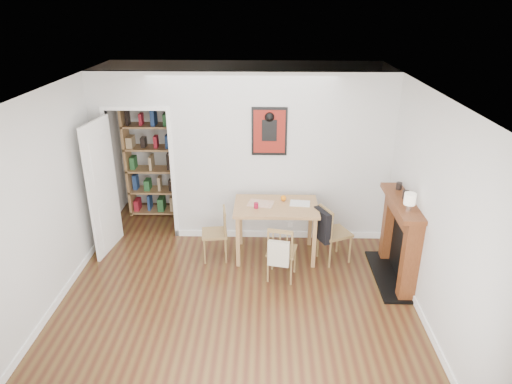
{
  "coord_description": "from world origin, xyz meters",
  "views": [
    {
      "loc": [
        0.37,
        -5.13,
        3.56
      ],
      "look_at": [
        0.22,
        0.6,
        1.1
      ],
      "focal_mm": 32.0,
      "sensor_mm": 36.0,
      "label": 1
    }
  ],
  "objects_px": {
    "red_glass": "(256,205)",
    "orange_fruit": "(283,198)",
    "dining_table": "(276,211)",
    "ceramic_jar_b": "(399,186)",
    "chair_left": "(214,234)",
    "chair_right": "(334,233)",
    "bookshelf": "(152,159)",
    "fireplace": "(401,237)",
    "notebook": "(300,203)",
    "mantel_lamp": "(410,200)",
    "chair_front": "(282,251)",
    "ceramic_jar_a": "(406,195)"
  },
  "relations": [
    {
      "from": "orange_fruit",
      "to": "ceramic_jar_b",
      "type": "height_order",
      "value": "ceramic_jar_b"
    },
    {
      "from": "chair_left",
      "to": "ceramic_jar_b",
      "type": "distance_m",
      "value": 2.67
    },
    {
      "from": "fireplace",
      "to": "red_glass",
      "type": "xyz_separation_m",
      "value": [
        -1.94,
        0.44,
        0.24
      ]
    },
    {
      "from": "chair_front",
      "to": "bookshelf",
      "type": "distance_m",
      "value": 3.03
    },
    {
      "from": "red_glass",
      "to": "ceramic_jar_a",
      "type": "xyz_separation_m",
      "value": [
        1.94,
        -0.38,
        0.35
      ]
    },
    {
      "from": "chair_left",
      "to": "chair_right",
      "type": "relative_size",
      "value": 0.91
    },
    {
      "from": "mantel_lamp",
      "to": "ceramic_jar_b",
      "type": "bearing_deg",
      "value": 85.35
    },
    {
      "from": "red_glass",
      "to": "chair_right",
      "type": "bearing_deg",
      "value": -0.94
    },
    {
      "from": "chair_front",
      "to": "orange_fruit",
      "type": "xyz_separation_m",
      "value": [
        0.04,
        0.76,
        0.44
      ]
    },
    {
      "from": "dining_table",
      "to": "bookshelf",
      "type": "bearing_deg",
      "value": 146.17
    },
    {
      "from": "red_glass",
      "to": "ceramic_jar_b",
      "type": "height_order",
      "value": "ceramic_jar_b"
    },
    {
      "from": "red_glass",
      "to": "orange_fruit",
      "type": "relative_size",
      "value": 0.99
    },
    {
      "from": "ceramic_jar_a",
      "to": "notebook",
      "type": "bearing_deg",
      "value": 157.56
    },
    {
      "from": "dining_table",
      "to": "ceramic_jar_b",
      "type": "relative_size",
      "value": 12.14
    },
    {
      "from": "chair_right",
      "to": "chair_front",
      "type": "xyz_separation_m",
      "value": [
        -0.76,
        -0.48,
        -0.03
      ]
    },
    {
      "from": "orange_fruit",
      "to": "red_glass",
      "type": "bearing_deg",
      "value": -146.36
    },
    {
      "from": "mantel_lamp",
      "to": "ceramic_jar_a",
      "type": "bearing_deg",
      "value": 80.06
    },
    {
      "from": "dining_table",
      "to": "fireplace",
      "type": "distance_m",
      "value": 1.74
    },
    {
      "from": "red_glass",
      "to": "orange_fruit",
      "type": "distance_m",
      "value": 0.47
    },
    {
      "from": "notebook",
      "to": "chair_front",
      "type": "bearing_deg",
      "value": -112.61
    },
    {
      "from": "red_glass",
      "to": "orange_fruit",
      "type": "bearing_deg",
      "value": 33.64
    },
    {
      "from": "notebook",
      "to": "chair_left",
      "type": "bearing_deg",
      "value": -172.77
    },
    {
      "from": "chair_left",
      "to": "orange_fruit",
      "type": "xyz_separation_m",
      "value": [
        1.0,
        0.26,
        0.46
      ]
    },
    {
      "from": "bookshelf",
      "to": "notebook",
      "type": "distance_m",
      "value": 2.82
    },
    {
      "from": "orange_fruit",
      "to": "chair_right",
      "type": "bearing_deg",
      "value": -21.14
    },
    {
      "from": "dining_table",
      "to": "ceramic_jar_b",
      "type": "xyz_separation_m",
      "value": [
        1.65,
        -0.19,
        0.49
      ]
    },
    {
      "from": "ceramic_jar_a",
      "to": "red_glass",
      "type": "bearing_deg",
      "value": 168.81
    },
    {
      "from": "dining_table",
      "to": "fireplace",
      "type": "bearing_deg",
      "value": -18.18
    },
    {
      "from": "chair_right",
      "to": "chair_front",
      "type": "relative_size",
      "value": 1.06
    },
    {
      "from": "fireplace",
      "to": "notebook",
      "type": "bearing_deg",
      "value": 155.46
    },
    {
      "from": "chair_right",
      "to": "orange_fruit",
      "type": "distance_m",
      "value": 0.88
    },
    {
      "from": "mantel_lamp",
      "to": "fireplace",
      "type": "bearing_deg",
      "value": 79.82
    },
    {
      "from": "chair_front",
      "to": "ceramic_jar_b",
      "type": "bearing_deg",
      "value": 14.68
    },
    {
      "from": "dining_table",
      "to": "orange_fruit",
      "type": "xyz_separation_m",
      "value": [
        0.11,
        0.16,
        0.14
      ]
    },
    {
      "from": "chair_left",
      "to": "mantel_lamp",
      "type": "relative_size",
      "value": 3.56
    },
    {
      "from": "mantel_lamp",
      "to": "chair_left",
      "type": "bearing_deg",
      "value": 163.41
    },
    {
      "from": "dining_table",
      "to": "bookshelf",
      "type": "height_order",
      "value": "bookshelf"
    },
    {
      "from": "bookshelf",
      "to": "mantel_lamp",
      "type": "bearing_deg",
      "value": -31.33
    },
    {
      "from": "mantel_lamp",
      "to": "red_glass",
      "type": "bearing_deg",
      "value": 158.57
    },
    {
      "from": "chair_front",
      "to": "red_glass",
      "type": "height_order",
      "value": "red_glass"
    },
    {
      "from": "chair_left",
      "to": "bookshelf",
      "type": "relative_size",
      "value": 0.39
    },
    {
      "from": "chair_front",
      "to": "ceramic_jar_b",
      "type": "xyz_separation_m",
      "value": [
        1.58,
        0.41,
        0.8
      ]
    },
    {
      "from": "red_glass",
      "to": "orange_fruit",
      "type": "height_order",
      "value": "same"
    },
    {
      "from": "dining_table",
      "to": "ceramic_jar_a",
      "type": "distance_m",
      "value": 1.8
    },
    {
      "from": "chair_left",
      "to": "ceramic_jar_b",
      "type": "relative_size",
      "value": 8.02
    },
    {
      "from": "red_glass",
      "to": "ceramic_jar_b",
      "type": "bearing_deg",
      "value": -2.39
    },
    {
      "from": "notebook",
      "to": "red_glass",
      "type": "bearing_deg",
      "value": -165.79
    },
    {
      "from": "notebook",
      "to": "chair_right",
      "type": "bearing_deg",
      "value": -20.06
    },
    {
      "from": "red_glass",
      "to": "mantel_lamp",
      "type": "height_order",
      "value": "mantel_lamp"
    },
    {
      "from": "chair_right",
      "to": "mantel_lamp",
      "type": "height_order",
      "value": "mantel_lamp"
    }
  ]
}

